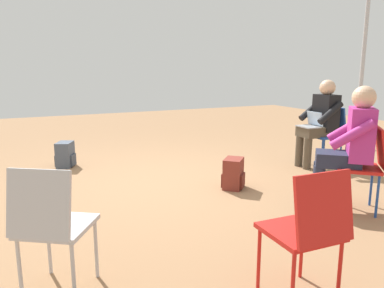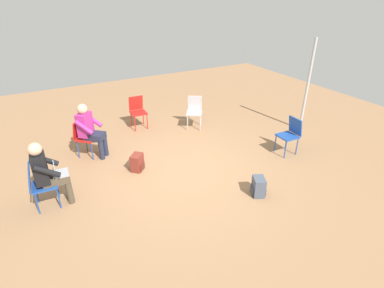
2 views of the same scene
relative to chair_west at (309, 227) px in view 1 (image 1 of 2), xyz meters
name	(u,v)px [view 1 (image 1 of 2)]	position (x,y,z in m)	size (l,w,h in m)	color
ground_plane	(156,184)	(2.64, 0.01, -0.50)	(14.91, 14.91, 0.00)	#99704C
chair_west	(309,227)	(0.00, 0.00, 0.00)	(0.45, 0.41, 0.85)	red
chair_southwest	(366,162)	(0.93, -1.57, 0.00)	(0.58, 0.59, 0.85)	red
chair_northwest	(51,222)	(0.72, 1.35, 0.00)	(0.58, 0.57, 0.85)	#B7B7BC
chair_south	(328,131)	(2.46, -2.60, 0.00)	(0.42, 0.45, 0.85)	#1E4799
person_with_laptop	(320,119)	(2.46, -2.43, 0.20)	(0.51, 0.53, 1.24)	#4C4233
person_in_magenta	(350,142)	(1.04, -1.45, 0.20)	(0.63, 0.63, 1.24)	#23283D
backpack_near_laptop_user	(65,156)	(3.97, 0.91, -0.34)	(0.34, 0.31, 0.36)	#475160
backpack_by_empty_chair	(233,175)	(2.09, -0.77, -0.34)	(0.34, 0.34, 0.36)	maroon
tent_pole_far	(362,70)	(3.17, -4.00, 0.87)	(0.07, 0.07, 2.73)	#B2B2B7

